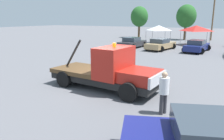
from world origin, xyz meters
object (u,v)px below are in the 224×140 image
Objects in this scene: canopy_tent_white at (159,28)px; tree_left at (186,16)px; parked_car_navy at (197,46)px; tree_center at (139,17)px; person_near_truck at (164,90)px; parked_car_tan at (161,44)px; utility_pole at (214,11)px; parked_car_charcoal at (132,43)px; canopy_tent_red at (196,28)px; tow_truck at (110,72)px.

tree_left is (2.30, 7.44, 1.72)m from canopy_tent_white.
tree_center is at bearing 47.34° from parked_car_navy.
tree_left is at bearing -1.38° from tree_center.
person_near_truck is 0.34× the size of parked_car_tan.
utility_pole reaches higher than canopy_tent_white.
tree_center reaches higher than canopy_tent_white.
person_near_truck is 18.22m from parked_car_tan.
tree_left is 8.66m from tree_center.
tree_center is (-5.17, 14.38, 3.28)m from parked_car_charcoal.
parked_car_charcoal and parked_car_tan have the same top height.
parked_car_tan is 7.64m from canopy_tent_red.
tree_center reaches higher than parked_car_tan.
canopy_tent_red is at bearing 91.95° from tow_truck.
tree_left is 4.31m from utility_pole.
tow_truck is at bearing -85.39° from tree_left.
person_near_truck is at bearing -83.31° from canopy_tent_red.
person_near_truck is 19.60m from parked_car_charcoal.
person_near_truck is 0.29× the size of tree_left.
parked_car_navy is 0.82× the size of tree_center.
canopy_tent_white is (-8.06, 24.01, 1.27)m from person_near_truck.
tow_truck is at bearing -91.26° from canopy_tent_red.
tow_truck is 16.27m from parked_car_navy.
canopy_tent_white is (1.19, 6.74, 1.61)m from parked_car_charcoal.
canopy_tent_white reaches higher than person_near_truck.
parked_car_charcoal is 9.62m from canopy_tent_red.
parked_car_tan is (-5.59, 17.33, -0.33)m from person_near_truck.
canopy_tent_white is at bearing -6.42° from parked_car_charcoal.
parked_car_charcoal is at bearing -116.35° from utility_pole.
parked_car_tan is 4.02m from parked_car_navy.
canopy_tent_white reaches higher than parked_car_navy.
utility_pole is at bearing 90.13° from tow_truck.
parked_car_tan is (3.65, 0.06, 0.00)m from parked_car_charcoal.
person_near_truck is 32.82m from utility_pole.
utility_pole is (12.73, 0.88, 0.93)m from tree_center.
tow_truck is 0.67× the size of utility_pole.
canopy_tent_red is at bearing -12.33° from parked_car_tan.
utility_pole is (1.16, 8.27, 2.54)m from canopy_tent_red.
tow_truck is 1.33× the size of parked_car_charcoal.
parked_car_charcoal is 0.50× the size of utility_pole.
canopy_tent_white is 0.86× the size of canopy_tent_red.
canopy_tent_red is at bearing -67.97° from tree_left.
parked_car_tan is 7.30m from canopy_tent_white.
utility_pole is at bearing 53.22° from canopy_tent_white.
parked_car_tan is 1.03× the size of parked_car_navy.
tree_left reaches higher than canopy_tent_red.
person_near_truck is 34.91m from tree_center.
tree_left reaches higher than parked_car_charcoal.
utility_pole is (7.56, 15.27, 4.21)m from parked_car_charcoal.
canopy_tent_white is at bearing 29.52° from parked_car_tan.
parked_car_charcoal and parked_car_navy have the same top height.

